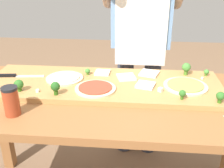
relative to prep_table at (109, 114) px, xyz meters
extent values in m
cube|color=brown|center=(-0.80, 0.32, -0.31)|extent=(0.07, 0.07, 0.76)
cube|color=brown|center=(0.00, 0.00, 0.09)|extent=(1.73, 0.75, 0.04)
cube|color=#B27F47|center=(-0.05, 0.11, 0.12)|extent=(1.31, 0.45, 0.03)
cube|color=#B7BABF|center=(-0.48, 0.16, 0.14)|extent=(0.16, 0.04, 0.00)
cube|color=black|center=(-0.62, 0.14, 0.14)|extent=(0.11, 0.03, 0.02)
cylinder|color=beige|center=(0.40, 0.09, 0.14)|extent=(0.23, 0.23, 0.01)
cylinder|color=#899E4C|center=(0.40, 0.09, 0.15)|extent=(0.19, 0.19, 0.01)
cylinder|color=beige|center=(-0.08, 0.02, 0.14)|extent=(0.22, 0.22, 0.01)
cylinder|color=#BC3D28|center=(-0.08, 0.02, 0.15)|extent=(0.18, 0.18, 0.01)
cylinder|color=beige|center=(-0.27, 0.14, 0.14)|extent=(0.21, 0.21, 0.01)
cylinder|color=beige|center=(-0.27, 0.14, 0.15)|extent=(0.17, 0.17, 0.01)
cube|color=silver|center=(-0.07, 0.24, 0.14)|extent=(0.09, 0.09, 0.01)
cube|color=silver|center=(0.19, 0.09, 0.14)|extent=(0.12, 0.12, 0.01)
cube|color=silver|center=(0.08, 0.19, 0.14)|extent=(0.12, 0.12, 0.01)
cube|color=silver|center=(0.21, 0.25, 0.14)|extent=(0.13, 0.13, 0.01)
cylinder|color=#487A23|center=(0.55, 0.26, 0.14)|extent=(0.01, 0.01, 0.01)
sphere|color=#427F33|center=(0.55, 0.26, 0.16)|extent=(0.03, 0.03, 0.03)
cylinder|color=#366618|center=(0.36, -0.05, 0.15)|extent=(0.02, 0.02, 0.02)
sphere|color=#2D6623|center=(0.36, -0.05, 0.17)|extent=(0.03, 0.03, 0.03)
cylinder|color=#487A23|center=(-0.15, 0.21, 0.14)|extent=(0.01, 0.01, 0.01)
sphere|color=#427F33|center=(-0.15, 0.21, 0.16)|extent=(0.03, 0.03, 0.03)
cylinder|color=#487A23|center=(0.43, 0.27, 0.15)|extent=(0.02, 0.02, 0.03)
sphere|color=#427F33|center=(0.43, 0.27, 0.18)|extent=(0.05, 0.05, 0.05)
cylinder|color=#366618|center=(-0.47, -0.04, 0.15)|extent=(0.02, 0.02, 0.02)
sphere|color=#2D6623|center=(-0.47, -0.04, 0.17)|extent=(0.05, 0.05, 0.05)
cylinder|color=#2C5915|center=(-0.27, -0.06, 0.15)|extent=(0.02, 0.02, 0.03)
sphere|color=#23561E|center=(-0.27, -0.06, 0.18)|extent=(0.05, 0.05, 0.05)
cylinder|color=#366618|center=(0.54, -0.07, 0.15)|extent=(0.02, 0.02, 0.02)
sphere|color=#2D6623|center=(0.54, -0.07, 0.17)|extent=(0.04, 0.04, 0.04)
cube|color=silver|center=(-0.37, -0.04, 0.14)|extent=(0.02, 0.02, 0.01)
cube|color=silver|center=(0.26, 0.02, 0.15)|extent=(0.03, 0.03, 0.02)
cube|color=silver|center=(0.51, 0.21, 0.14)|extent=(0.02, 0.02, 0.01)
cylinder|color=#99381E|center=(-0.42, -0.22, 0.17)|extent=(0.07, 0.07, 0.13)
cylinder|color=black|center=(-0.42, -0.22, 0.24)|extent=(0.07, 0.07, 0.01)
cylinder|color=#333847|center=(0.06, 0.62, -0.24)|extent=(0.12, 0.12, 0.90)
cylinder|color=#333847|center=(0.26, 0.62, -0.24)|extent=(0.12, 0.12, 0.90)
cube|color=#6689B2|center=(0.16, 0.62, 0.49)|extent=(0.40, 0.20, 0.55)
cube|color=silver|center=(0.16, 0.51, 0.40)|extent=(0.34, 0.01, 0.60)
camera|label=1|loc=(0.13, -1.25, 0.75)|focal=43.26mm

